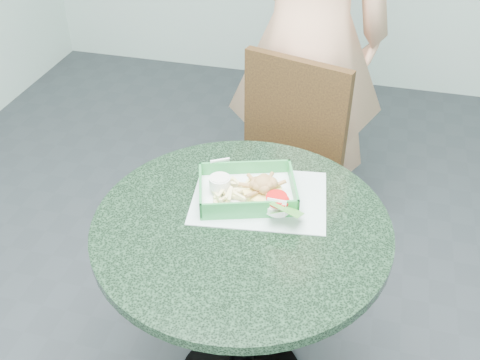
% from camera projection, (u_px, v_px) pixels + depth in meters
% --- Properties ---
extents(cafe_table, '(0.85, 0.85, 0.75)m').
position_uv_depth(cafe_table, '(241.00, 269.00, 1.69)').
color(cafe_table, black).
rests_on(cafe_table, floor).
extents(dining_chair, '(0.44, 0.44, 0.93)m').
position_uv_depth(dining_chair, '(288.00, 164.00, 2.22)').
color(dining_chair, '#341C0E').
rests_on(dining_chair, floor).
extents(placemat, '(0.43, 0.34, 0.00)m').
position_uv_depth(placemat, '(259.00, 203.00, 1.68)').
color(placemat, silver).
rests_on(placemat, cafe_table).
extents(food_basket, '(0.28, 0.20, 0.06)m').
position_uv_depth(food_basket, '(247.00, 198.00, 1.67)').
color(food_basket, '#288A3F').
rests_on(food_basket, placemat).
extents(crab_sandwich, '(0.12, 0.12, 0.07)m').
position_uv_depth(crab_sandwich, '(261.00, 194.00, 1.63)').
color(crab_sandwich, '#F6D169').
rests_on(crab_sandwich, food_basket).
extents(fries_pile, '(0.12, 0.13, 0.04)m').
position_uv_depth(fries_pile, '(228.00, 193.00, 1.65)').
color(fries_pile, '#FFF09D').
rests_on(fries_pile, food_basket).
extents(sauce_ramekin, '(0.06, 0.06, 0.04)m').
position_uv_depth(sauce_ramekin, '(222.00, 182.00, 1.67)').
color(sauce_ramekin, white).
rests_on(sauce_ramekin, food_basket).
extents(garnish_cup, '(0.11, 0.11, 0.04)m').
position_uv_depth(garnish_cup, '(270.00, 216.00, 1.57)').
color(garnish_cup, white).
rests_on(garnish_cup, food_basket).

